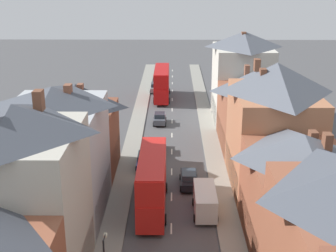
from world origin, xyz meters
The scene contains 13 objects.
pavement_left centered at (-5.10, 38.00, 0.07)m, with size 2.20×104.00×0.14m, color gray.
pavement_right centered at (5.10, 38.00, 0.07)m, with size 2.20×104.00×0.14m, color gray.
centre_line_dashes centered at (0.00, 36.00, 0.01)m, with size 0.14×97.80×0.01m.
terrace_row_left centered at (-10.19, 9.74, 6.01)m, with size 8.00×47.70×14.06m.
terrace_row_right centered at (10.19, 20.98, 5.92)m, with size 8.00×65.69×13.13m.
double_decker_bus_lead centered at (-1.81, 21.71, 2.82)m, with size 2.74×10.80×5.30m.
double_decker_bus_mid_street centered at (-1.81, 60.60, 2.82)m, with size 2.74×10.80×5.30m.
car_near_blue centered at (1.80, 26.51, 0.83)m, with size 1.90×4.44×1.64m.
car_near_silver centered at (-1.80, 46.87, 0.84)m, with size 1.90×3.84×1.69m.
car_parked_left_a centered at (-1.80, 35.88, 0.82)m, with size 1.90×4.09×1.63m.
car_mid_black centered at (-3.10, 31.40, 0.84)m, with size 1.90×4.57×1.67m.
car_parked_left_b centered at (-3.10, 65.41, 0.85)m, with size 1.90×4.57×1.69m.
delivery_van centered at (3.10, 20.72, 1.34)m, with size 2.20×5.20×2.41m.
Camera 1 is at (0.08, -17.92, 21.79)m, focal length 50.00 mm.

